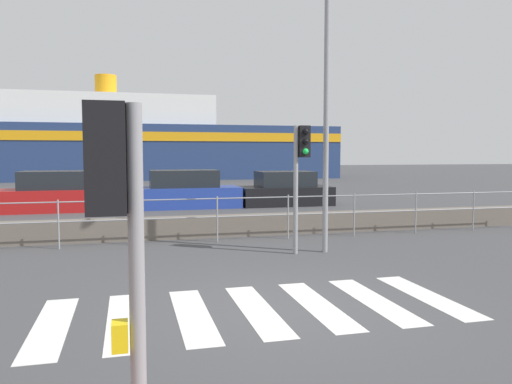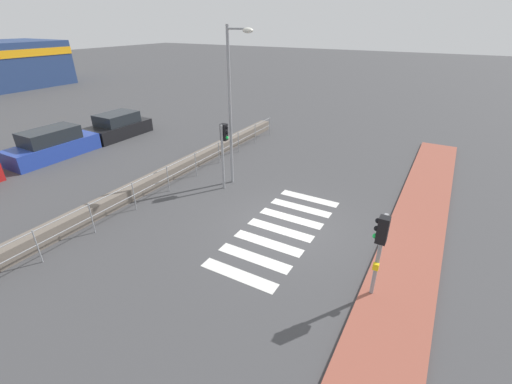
{
  "view_description": "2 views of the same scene",
  "coord_description": "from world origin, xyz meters",
  "px_view_note": "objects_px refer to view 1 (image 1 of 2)",
  "views": [
    {
      "loc": [
        -2.1,
        -6.63,
        2.19
      ],
      "look_at": [
        0.11,
        2.0,
        1.5
      ],
      "focal_mm": 35.0,
      "sensor_mm": 36.0,
      "label": 1
    },
    {
      "loc": [
        -9.5,
        -4.22,
        6.52
      ],
      "look_at": [
        -0.33,
        1.0,
        1.2
      ],
      "focal_mm": 24.0,
      "sensor_mm": 36.0,
      "label": 2
    }
  ],
  "objects_px": {
    "ferry_boat": "(144,144)",
    "parked_car_red": "(54,194)",
    "traffic_light_near": "(117,215)",
    "traffic_light_far": "(301,160)",
    "parked_car_blue": "(184,192)",
    "streetlamp": "(330,71)",
    "parked_car_black": "(285,191)"
  },
  "relations": [
    {
      "from": "traffic_light_far",
      "to": "parked_car_red",
      "type": "distance_m",
      "value": 11.88
    },
    {
      "from": "ferry_boat",
      "to": "parked_car_red",
      "type": "distance_m",
      "value": 25.28
    },
    {
      "from": "ferry_boat",
      "to": "streetlamp",
      "type": "bearing_deg",
      "value": -85.3
    },
    {
      "from": "ferry_boat",
      "to": "parked_car_blue",
      "type": "xyz_separation_m",
      "value": [
        0.82,
        -24.84,
        -2.34
      ]
    },
    {
      "from": "parked_car_blue",
      "to": "parked_car_black",
      "type": "height_order",
      "value": "parked_car_blue"
    },
    {
      "from": "traffic_light_near",
      "to": "streetlamp",
      "type": "bearing_deg",
      "value": 58.07
    },
    {
      "from": "parked_car_red",
      "to": "ferry_boat",
      "type": "bearing_deg",
      "value": 80.69
    },
    {
      "from": "streetlamp",
      "to": "parked_car_black",
      "type": "bearing_deg",
      "value": 77.59
    },
    {
      "from": "streetlamp",
      "to": "parked_car_red",
      "type": "xyz_separation_m",
      "value": [
        -6.95,
        10.1,
        -3.28
      ]
    },
    {
      "from": "traffic_light_near",
      "to": "ferry_boat",
      "type": "xyz_separation_m",
      "value": [
        1.41,
        41.81,
        1.18
      ]
    },
    {
      "from": "traffic_light_near",
      "to": "parked_car_black",
      "type": "xyz_separation_m",
      "value": [
        6.5,
        16.97,
        -1.2
      ]
    },
    {
      "from": "traffic_light_far",
      "to": "traffic_light_near",
      "type": "bearing_deg",
      "value": -117.66
    },
    {
      "from": "streetlamp",
      "to": "parked_car_black",
      "type": "relative_size",
      "value": 1.65
    },
    {
      "from": "ferry_boat",
      "to": "parked_car_black",
      "type": "distance_m",
      "value": 25.47
    },
    {
      "from": "traffic_light_near",
      "to": "parked_car_black",
      "type": "distance_m",
      "value": 18.21
    },
    {
      "from": "traffic_light_near",
      "to": "parked_car_black",
      "type": "bearing_deg",
      "value": 69.04
    },
    {
      "from": "traffic_light_near",
      "to": "parked_car_black",
      "type": "relative_size",
      "value": 0.65
    },
    {
      "from": "traffic_light_far",
      "to": "parked_car_red",
      "type": "xyz_separation_m",
      "value": [
        -6.35,
        9.94,
        -1.4
      ]
    },
    {
      "from": "traffic_light_far",
      "to": "ferry_boat",
      "type": "distance_m",
      "value": 34.87
    },
    {
      "from": "traffic_light_near",
      "to": "ferry_boat",
      "type": "height_order",
      "value": "ferry_boat"
    },
    {
      "from": "parked_car_blue",
      "to": "traffic_light_near",
      "type": "bearing_deg",
      "value": -97.49
    },
    {
      "from": "ferry_boat",
      "to": "parked_car_blue",
      "type": "bearing_deg",
      "value": -88.1
    },
    {
      "from": "parked_car_red",
      "to": "parked_car_blue",
      "type": "xyz_separation_m",
      "value": [
        4.9,
        -0.0,
        -0.0
      ]
    },
    {
      "from": "traffic_light_far",
      "to": "streetlamp",
      "type": "xyz_separation_m",
      "value": [
        0.6,
        -0.16,
        1.89
      ]
    },
    {
      "from": "parked_car_red",
      "to": "traffic_light_near",
      "type": "bearing_deg",
      "value": -81.07
    },
    {
      "from": "parked_car_red",
      "to": "parked_car_blue",
      "type": "relative_size",
      "value": 0.89
    },
    {
      "from": "ferry_boat",
      "to": "parked_car_red",
      "type": "bearing_deg",
      "value": -99.31
    },
    {
      "from": "parked_car_black",
      "to": "parked_car_blue",
      "type": "bearing_deg",
      "value": 180.0
    },
    {
      "from": "traffic_light_near",
      "to": "parked_car_red",
      "type": "height_order",
      "value": "traffic_light_near"
    },
    {
      "from": "traffic_light_near",
      "to": "streetlamp",
      "type": "xyz_separation_m",
      "value": [
        4.28,
        6.87,
        2.12
      ]
    },
    {
      "from": "traffic_light_far",
      "to": "streetlamp",
      "type": "height_order",
      "value": "streetlamp"
    },
    {
      "from": "traffic_light_far",
      "to": "ferry_boat",
      "type": "height_order",
      "value": "ferry_boat"
    }
  ]
}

